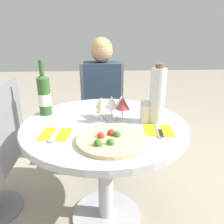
% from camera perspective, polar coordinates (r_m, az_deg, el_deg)
% --- Properties ---
extents(ground_plane, '(12.00, 12.00, 0.00)m').
position_cam_1_polar(ground_plane, '(1.70, -1.55, -25.45)').
color(ground_plane, '#9E937F').
rests_on(ground_plane, ground).
extents(dining_table, '(0.96, 0.96, 0.71)m').
position_cam_1_polar(dining_table, '(1.35, -1.78, -8.39)').
color(dining_table, '#B2B2B7').
rests_on(dining_table, ground_plane).
extents(chair_behind_diner, '(0.44, 0.44, 0.92)m').
position_cam_1_polar(chair_behind_diner, '(2.19, -2.39, -0.56)').
color(chair_behind_diner, slate).
rests_on(chair_behind_diner, ground_plane).
extents(seated_diner, '(0.33, 0.46, 1.17)m').
position_cam_1_polar(seated_diner, '(2.01, -2.33, 0.56)').
color(seated_diner, '#28384C').
rests_on(seated_diner, ground_plane).
extents(pizza_large, '(0.34, 0.34, 0.05)m').
position_cam_1_polar(pizza_large, '(1.06, -0.27, -7.12)').
color(pizza_large, '#E5C17F').
rests_on(pizza_large, dining_table).
extents(wine_bottle, '(0.08, 0.08, 0.34)m').
position_cam_1_polar(wine_bottle, '(1.44, -17.27, 4.34)').
color(wine_bottle, '#2D5623').
rests_on(wine_bottle, dining_table).
extents(tall_carafe, '(0.08, 0.08, 0.34)m').
position_cam_1_polar(tall_carafe, '(1.26, 11.78, 4.17)').
color(tall_carafe, silver).
rests_on(tall_carafe, dining_table).
extents(sugar_shaker, '(0.07, 0.07, 0.12)m').
position_cam_1_polar(sugar_shaker, '(1.28, 8.76, -0.01)').
color(sugar_shaker, silver).
rests_on(sugar_shaker, dining_table).
extents(wine_glass_back_left, '(0.07, 0.07, 0.13)m').
position_cam_1_polar(wine_glass_back_left, '(1.33, -2.82, 2.42)').
color(wine_glass_back_left, silver).
rests_on(wine_glass_back_left, dining_table).
extents(wine_glass_front_right, '(0.08, 0.08, 0.15)m').
position_cam_1_polar(wine_glass_front_right, '(1.25, 2.83, 2.26)').
color(wine_glass_front_right, silver).
rests_on(wine_glass_front_right, dining_table).
extents(wine_glass_back_right, '(0.07, 0.07, 0.14)m').
position_cam_1_polar(wine_glass_back_right, '(1.34, 2.42, 2.77)').
color(wine_glass_back_right, silver).
rests_on(wine_glass_back_right, dining_table).
extents(wine_glass_front_left, '(0.06, 0.06, 0.15)m').
position_cam_1_polar(wine_glass_front_left, '(1.25, -2.77, 1.60)').
color(wine_glass_front_left, silver).
rests_on(wine_glass_front_left, dining_table).
extents(wine_glass_center, '(0.08, 0.08, 0.15)m').
position_cam_1_polar(wine_glass_center, '(1.29, -0.09, 2.49)').
color(wine_glass_center, silver).
rests_on(wine_glass_center, dining_table).
extents(place_setting_left, '(0.17, 0.19, 0.01)m').
position_cam_1_polar(place_setting_left, '(1.17, -14.58, -5.64)').
color(place_setting_left, gold).
rests_on(place_setting_left, dining_table).
extents(place_setting_right, '(0.17, 0.19, 0.01)m').
position_cam_1_polar(place_setting_right, '(1.20, 12.07, -4.71)').
color(place_setting_right, gold).
rests_on(place_setting_right, dining_table).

